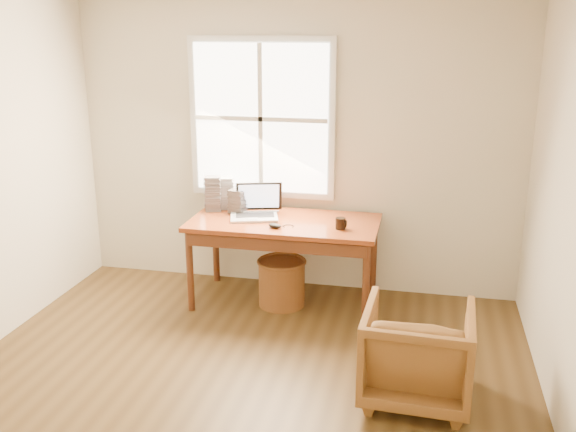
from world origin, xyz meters
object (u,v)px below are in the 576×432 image
desk (284,223)px  armchair (417,353)px  wicker_stool (282,283)px  coffee_mug (340,223)px  cd_stack_a (226,193)px  laptop (254,202)px

desk → armchair: bearing=-48.0°
desk → wicker_stool: desk is taller
armchair → coffee_mug: (-0.67, 1.16, 0.48)m
desk → coffee_mug: bearing=-14.9°
armchair → cd_stack_a: bearing=-38.9°
wicker_stool → laptop: (-0.26, 0.06, 0.70)m
laptop → coffee_mug: (0.76, -0.13, -0.10)m
desk → cd_stack_a: bearing=157.2°
armchair → laptop: (-1.43, 1.29, 0.58)m
armchair → coffee_mug: bearing=-57.8°
armchair → cd_stack_a: cd_stack_a is taller
cd_stack_a → desk: bearing=-22.8°
desk → laptop: laptop is taller
wicker_stool → laptop: 0.74m
laptop → cd_stack_a: size_ratio=1.41×
cd_stack_a → laptop: bearing=-37.4°
wicker_stool → coffee_mug: coffee_mug is taller
cd_stack_a → coffee_mug: bearing=-19.3°
wicker_stool → coffee_mug: size_ratio=4.32×
desk → armchair: desk is taller
laptop → cd_stack_a: bearing=126.1°
desk → laptop: 0.31m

